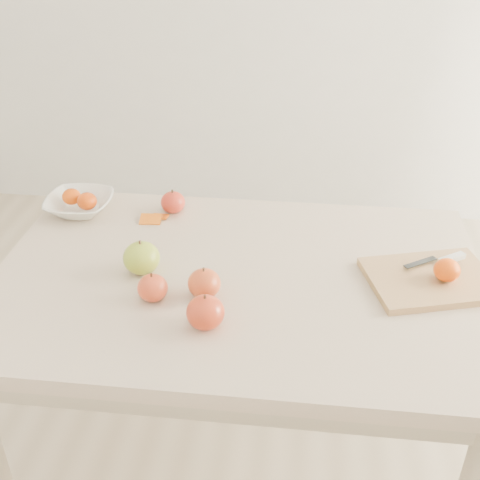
# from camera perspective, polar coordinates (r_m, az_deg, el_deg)

# --- Properties ---
(ground) EXTENTS (3.50, 3.50, 0.00)m
(ground) POSITION_cam_1_polar(r_m,az_deg,el_deg) (2.00, -0.18, -21.34)
(ground) COLOR #C6B293
(ground) RESTS_ON ground
(table) EXTENTS (1.20, 0.80, 0.75)m
(table) POSITION_cam_1_polar(r_m,az_deg,el_deg) (1.53, -0.22, -6.38)
(table) COLOR beige
(table) RESTS_ON ground
(cutting_board) EXTENTS (0.34, 0.29, 0.02)m
(cutting_board) POSITION_cam_1_polar(r_m,az_deg,el_deg) (1.51, 17.63, -3.59)
(cutting_board) COLOR tan
(cutting_board) RESTS_ON table
(board_tangerine) EXTENTS (0.06, 0.06, 0.05)m
(board_tangerine) POSITION_cam_1_polar(r_m,az_deg,el_deg) (1.49, 19.03, -2.71)
(board_tangerine) COLOR #DC5907
(board_tangerine) RESTS_ON cutting_board
(fruit_bowl) EXTENTS (0.19, 0.19, 0.05)m
(fruit_bowl) POSITION_cam_1_polar(r_m,az_deg,el_deg) (1.80, -14.97, 3.29)
(fruit_bowl) COLOR white
(fruit_bowl) RESTS_ON table
(bowl_tangerine_near) EXTENTS (0.05, 0.05, 0.05)m
(bowl_tangerine_near) POSITION_cam_1_polar(r_m,az_deg,el_deg) (1.81, -15.69, 3.99)
(bowl_tangerine_near) COLOR #D85A07
(bowl_tangerine_near) RESTS_ON fruit_bowl
(bowl_tangerine_far) EXTENTS (0.06, 0.06, 0.05)m
(bowl_tangerine_far) POSITION_cam_1_polar(r_m,az_deg,el_deg) (1.77, -14.31, 3.60)
(bowl_tangerine_far) COLOR #D34A07
(bowl_tangerine_far) RESTS_ON fruit_bowl
(orange_peel_a) EXTENTS (0.06, 0.05, 0.01)m
(orange_peel_a) POSITION_cam_1_polar(r_m,az_deg,el_deg) (1.72, -8.47, 1.83)
(orange_peel_a) COLOR #D45F0E
(orange_peel_a) RESTS_ON table
(orange_peel_b) EXTENTS (0.05, 0.04, 0.01)m
(orange_peel_b) POSITION_cam_1_polar(r_m,az_deg,el_deg) (1.73, -7.58, 2.17)
(orange_peel_b) COLOR #C8570E
(orange_peel_b) RESTS_ON table
(paring_knife) EXTENTS (0.16, 0.09, 0.01)m
(paring_knife) POSITION_cam_1_polar(r_m,az_deg,el_deg) (1.57, 19.00, -1.72)
(paring_knife) COLOR white
(paring_knife) RESTS_ON cutting_board
(apple_green) EXTENTS (0.09, 0.09, 0.08)m
(apple_green) POSITION_cam_1_polar(r_m,az_deg,el_deg) (1.48, -9.32, -1.68)
(apple_green) COLOR olive
(apple_green) RESTS_ON table
(apple_red_b) EXTENTS (0.07, 0.07, 0.06)m
(apple_red_b) POSITION_cam_1_polar(r_m,az_deg,el_deg) (1.39, -8.29, -4.51)
(apple_red_b) COLOR #A11C1A
(apple_red_b) RESTS_ON table
(apple_red_c) EXTENTS (0.08, 0.08, 0.07)m
(apple_red_c) POSITION_cam_1_polar(r_m,az_deg,el_deg) (1.30, -3.30, -6.87)
(apple_red_c) COLOR #9D070B
(apple_red_c) RESTS_ON table
(apple_red_e) EXTENTS (0.08, 0.08, 0.07)m
(apple_red_e) POSITION_cam_1_polar(r_m,az_deg,el_deg) (1.39, -3.41, -4.13)
(apple_red_e) COLOR maroon
(apple_red_e) RESTS_ON table
(apple_red_a) EXTENTS (0.07, 0.07, 0.06)m
(apple_red_a) POSITION_cam_1_polar(r_m,az_deg,el_deg) (1.74, -6.38, 3.57)
(apple_red_a) COLOR maroon
(apple_red_a) RESTS_ON table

